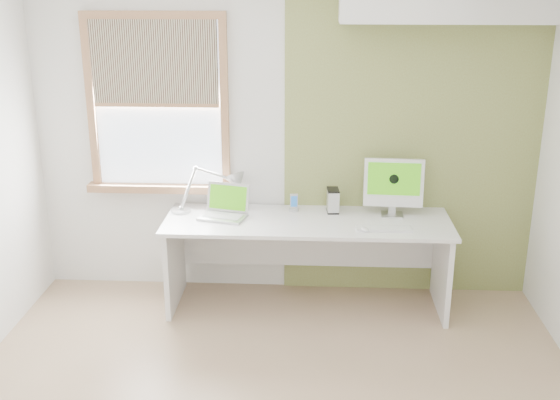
# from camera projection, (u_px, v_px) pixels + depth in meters

# --- Properties ---
(room) EXTENTS (4.04, 3.54, 2.64)m
(room) POSITION_uv_depth(u_px,v_px,m) (270.00, 209.00, 3.68)
(room) COLOR tan
(room) RESTS_ON ground
(accent_wall) EXTENTS (2.00, 0.02, 2.60)m
(accent_wall) POSITION_uv_depth(u_px,v_px,m) (412.00, 138.00, 5.27)
(accent_wall) COLOR olive
(accent_wall) RESTS_ON room
(window) EXTENTS (1.20, 0.14, 1.42)m
(window) POSITION_uv_depth(u_px,v_px,m) (157.00, 105.00, 5.27)
(window) COLOR #A5724C
(window) RESTS_ON room
(desk) EXTENTS (2.20, 0.70, 0.73)m
(desk) POSITION_uv_depth(u_px,v_px,m) (307.00, 241.00, 5.27)
(desk) COLOR white
(desk) RESTS_ON room
(desk_lamp) EXTENTS (0.67, 0.33, 0.37)m
(desk_lamp) POSITION_uv_depth(u_px,v_px,m) (226.00, 186.00, 5.33)
(desk_lamp) COLOR #BBBDC0
(desk_lamp) RESTS_ON desk
(laptop) EXTENTS (0.40, 0.35, 0.24)m
(laptop) POSITION_uv_depth(u_px,v_px,m) (225.00, 209.00, 5.23)
(laptop) COLOR #BBBDC0
(laptop) RESTS_ON desk
(phone_dock) EXTENTS (0.09, 0.09, 0.14)m
(phone_dock) POSITION_uv_depth(u_px,v_px,m) (294.00, 206.00, 5.34)
(phone_dock) COLOR #BBBDC0
(phone_dock) RESTS_ON desk
(external_drive) EXTENTS (0.10, 0.15, 0.19)m
(external_drive) POSITION_uv_depth(u_px,v_px,m) (333.00, 200.00, 5.31)
(external_drive) COLOR #BBBDC0
(external_drive) RESTS_ON desk
(imac) EXTENTS (0.46, 0.16, 0.45)m
(imac) POSITION_uv_depth(u_px,v_px,m) (394.00, 184.00, 5.19)
(imac) COLOR #BBBDC0
(imac) RESTS_ON desk
(keyboard) EXTENTS (0.42, 0.13, 0.02)m
(keyboard) POSITION_uv_depth(u_px,v_px,m) (384.00, 228.00, 4.96)
(keyboard) COLOR white
(keyboard) RESTS_ON desk
(mouse) EXTENTS (0.08, 0.10, 0.03)m
(mouse) POSITION_uv_depth(u_px,v_px,m) (365.00, 229.00, 4.93)
(mouse) COLOR white
(mouse) RESTS_ON desk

